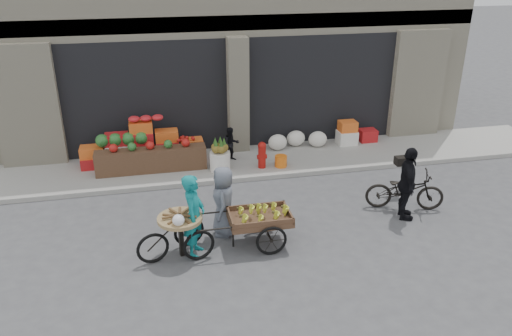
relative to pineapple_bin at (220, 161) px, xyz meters
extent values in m
plane|color=#424244|center=(0.75, -3.60, -0.37)|extent=(80.00, 80.00, 0.00)
cube|color=gray|center=(0.75, 0.50, -0.31)|extent=(18.00, 2.20, 0.12)
cube|color=beige|center=(0.75, 4.60, 3.13)|extent=(14.00, 6.00, 7.00)
cube|color=gray|center=(0.75, 1.75, 3.23)|extent=(14.00, 0.30, 0.40)
cube|color=black|center=(-1.73, 2.40, 1.30)|extent=(4.40, 1.60, 3.10)
cube|color=black|center=(3.23, 2.40, 1.30)|extent=(4.40, 1.60, 3.10)
cube|color=beige|center=(0.75, 1.55, 1.30)|extent=(0.55, 0.80, 3.22)
cube|color=brown|center=(-1.73, 0.35, 0.05)|extent=(2.80, 0.45, 0.60)
sphere|color=#1E5923|center=(-2.42, 0.85, 0.49)|extent=(0.34, 0.34, 0.34)
cylinder|color=silver|center=(0.00, 0.00, 0.00)|extent=(0.52, 0.52, 0.50)
cylinder|color=#A5140F|center=(1.10, -0.05, 0.03)|extent=(0.20, 0.20, 0.56)
sphere|color=#A5140F|center=(1.10, -0.05, 0.35)|extent=(0.22, 0.22, 0.22)
cylinder|color=orange|center=(1.60, -0.10, -0.10)|extent=(0.32, 0.32, 0.30)
ellipsoid|color=silver|center=(2.42, 1.10, -0.03)|extent=(1.70, 0.60, 0.44)
imported|color=black|center=(0.40, 0.60, 0.21)|extent=(0.51, 0.43, 0.93)
cube|color=brown|center=(0.26, -3.48, 0.18)|extent=(1.21, 0.79, 0.11)
torus|color=black|center=(0.39, -3.91, -0.07)|extent=(0.61, 0.06, 0.61)
torus|color=black|center=(0.40, -3.05, -0.07)|extent=(0.61, 0.06, 0.61)
cylinder|color=black|center=(-0.27, -3.48, -0.12)|extent=(0.04, 0.04, 0.50)
imported|color=#0F7376|center=(-1.01, -3.56, 0.46)|extent=(0.56, 0.69, 1.65)
cylinder|color=#9E7F51|center=(-1.28, -3.56, 0.43)|extent=(1.02, 1.02, 0.07)
cube|color=black|center=(-1.28, -3.56, 0.03)|extent=(0.10, 0.10, 0.80)
torus|color=black|center=(-0.97, -3.78, -0.06)|extent=(0.62, 0.21, 0.62)
torus|color=black|center=(-1.10, -3.23, -0.06)|extent=(0.62, 0.21, 0.62)
torus|color=black|center=(-1.81, -3.70, -0.06)|extent=(0.62, 0.21, 0.62)
imported|color=slate|center=(-0.36, -2.94, 0.37)|extent=(0.60, 0.80, 1.48)
imported|color=black|center=(3.75, -2.73, 0.08)|extent=(1.82, 1.10, 0.90)
imported|color=black|center=(3.55, -3.13, 0.44)|extent=(0.67, 1.03, 1.63)
camera|label=1|loc=(-1.63, -11.76, 4.99)|focal=35.00mm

